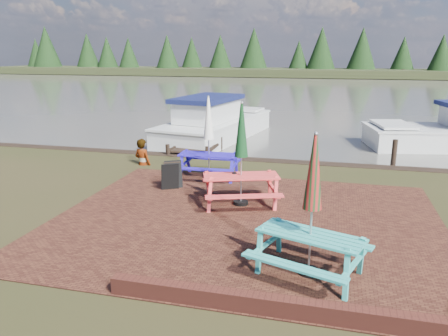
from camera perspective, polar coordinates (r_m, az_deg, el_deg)
The scene contains 12 objects.
ground at distance 9.48m, azimuth 1.63°, elevation -9.15°, with size 120.00×120.00×0.00m, color black.
paving at distance 10.38m, azimuth 2.84°, elevation -6.91°, with size 9.00×7.50×0.02m, color #341710.
brick_wall at distance 7.10m, azimuth 14.99°, elevation -17.26°, with size 6.21×1.79×0.30m.
water at distance 45.65m, azimuth 12.00°, elevation 9.81°, with size 120.00×60.00×0.02m, color #47453D.
far_treeline at distance 74.47m, azimuth 13.19°, elevation 14.16°, with size 120.00×10.00×8.10m.
picnic_table_teal at distance 7.83m, azimuth 11.27°, elevation -7.66°, with size 2.29×2.16×2.57m.
picnic_table_red at distance 11.16m, azimuth 2.25°, elevation -0.33°, with size 2.36×2.23×2.66m.
picnic_table_blue at distance 13.61m, azimuth -2.00°, elevation 2.33°, with size 1.90×1.70×2.56m.
chalkboard at distance 12.66m, azimuth -6.84°, elevation -0.96°, with size 0.53×0.69×0.81m.
jetty at distance 20.78m, azimuth -0.99°, elevation 4.57°, with size 1.76×9.08×1.00m.
boat_jetty at distance 20.79m, azimuth -1.20°, elevation 5.61°, with size 4.08×8.30×2.30m.
person at distance 15.50m, azimuth -10.70°, elevation 3.73°, with size 0.67×0.44×1.83m, color gray.
Camera 1 is at (1.87, -8.45, 3.88)m, focal length 35.00 mm.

